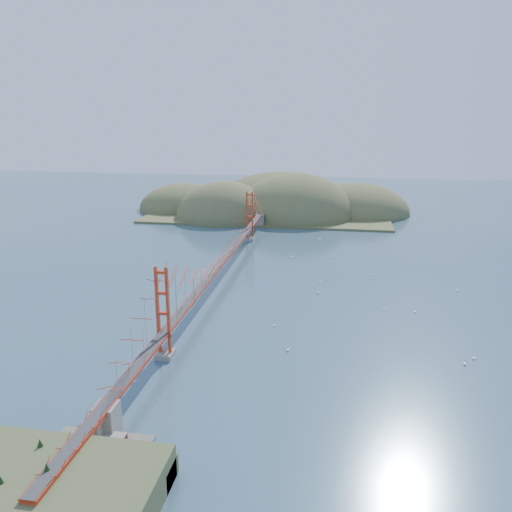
% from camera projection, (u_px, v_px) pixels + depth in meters
% --- Properties ---
extents(ground, '(320.00, 320.00, 0.00)m').
position_uv_depth(ground, '(221.00, 280.00, 90.21)').
color(ground, '#335266').
rests_on(ground, ground).
extents(bridge, '(2.20, 94.40, 12.00)m').
position_uv_depth(bridge, '(220.00, 243.00, 88.47)').
color(bridge, gray).
rests_on(bridge, ground).
extents(approach_viaduct, '(1.40, 12.00, 3.38)m').
position_uv_depth(approach_viaduct, '(73.00, 454.00, 40.25)').
color(approach_viaduct, '#B22C13').
rests_on(approach_viaduct, ground).
extents(promontory, '(9.00, 6.00, 0.24)m').
position_uv_depth(promontory, '(96.00, 452.00, 44.15)').
color(promontory, '#59544C').
rests_on(promontory, ground).
extents(fort, '(3.70, 2.30, 1.75)m').
position_uv_depth(fort, '(103.00, 442.00, 44.60)').
color(fort, maroon).
rests_on(fort, ground).
extents(far_headlands, '(84.00, 58.00, 25.00)m').
position_uv_depth(far_headlands, '(278.00, 211.00, 154.90)').
color(far_headlands, brown).
rests_on(far_headlands, ground).
extents(sailboat_12, '(0.63, 0.54, 0.73)m').
position_uv_depth(sailboat_12, '(320.00, 238.00, 120.08)').
color(sailboat_12, white).
rests_on(sailboat_12, ground).
extents(sailboat_6, '(0.58, 0.58, 0.61)m').
position_uv_depth(sailboat_6, '(275.00, 325.00, 70.68)').
color(sailboat_6, white).
rests_on(sailboat_6, ground).
extents(sailboat_4, '(0.61, 0.61, 0.64)m').
position_uv_depth(sailboat_4, '(373.00, 274.00, 93.12)').
color(sailboat_4, white).
rests_on(sailboat_4, ground).
extents(sailboat_3, '(0.50, 0.42, 0.57)m').
position_uv_depth(sailboat_3, '(333.00, 256.00, 104.90)').
color(sailboat_3, white).
rests_on(sailboat_3, ground).
extents(sailboat_10, '(0.57, 0.64, 0.72)m').
position_uv_depth(sailboat_10, '(288.00, 349.00, 63.39)').
color(sailboat_10, white).
rests_on(sailboat_10, ground).
extents(sailboat_16, '(0.55, 0.55, 0.62)m').
position_uv_depth(sailboat_16, '(292.00, 256.00, 104.90)').
color(sailboat_16, white).
rests_on(sailboat_16, ground).
extents(sailboat_5, '(0.55, 0.61, 0.69)m').
position_uv_depth(sailboat_5, '(457.00, 290.00, 84.92)').
color(sailboat_5, white).
rests_on(sailboat_5, ground).
extents(sailboat_1, '(0.62, 0.62, 0.66)m').
position_uv_depth(sailboat_1, '(320.00, 281.00, 89.34)').
color(sailboat_1, white).
rests_on(sailboat_1, ground).
extents(sailboat_14, '(0.58, 0.60, 0.67)m').
position_uv_depth(sailboat_14, '(415.00, 311.00, 75.78)').
color(sailboat_14, white).
rests_on(sailboat_14, ground).
extents(sailboat_8, '(0.52, 0.47, 0.58)m').
position_uv_depth(sailboat_8, '(367.00, 264.00, 99.63)').
color(sailboat_8, white).
rests_on(sailboat_8, ground).
extents(sailboat_17, '(0.55, 0.46, 0.64)m').
position_uv_depth(sailboat_17, '(421.00, 240.00, 118.45)').
color(sailboat_17, white).
rests_on(sailboat_17, ground).
extents(sailboat_0, '(0.62, 0.66, 0.75)m').
position_uv_depth(sailboat_0, '(318.00, 292.00, 83.91)').
color(sailboat_0, white).
rests_on(sailboat_0, ground).
extents(sailboat_2, '(0.56, 0.49, 0.64)m').
position_uv_depth(sailboat_2, '(384.00, 309.00, 76.68)').
color(sailboat_2, white).
rests_on(sailboat_2, ground).
extents(sailboat_extra_0, '(0.59, 0.66, 0.74)m').
position_uv_depth(sailboat_extra_0, '(465.00, 363.00, 59.87)').
color(sailboat_extra_0, white).
rests_on(sailboat_extra_0, ground).
extents(sailboat_extra_1, '(0.66, 0.66, 0.70)m').
position_uv_depth(sailboat_extra_1, '(474.00, 358.00, 61.22)').
color(sailboat_extra_1, white).
rests_on(sailboat_extra_1, ground).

